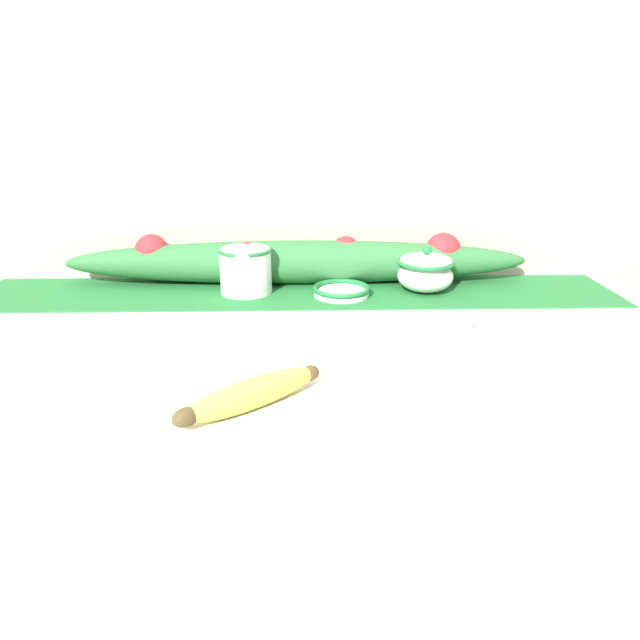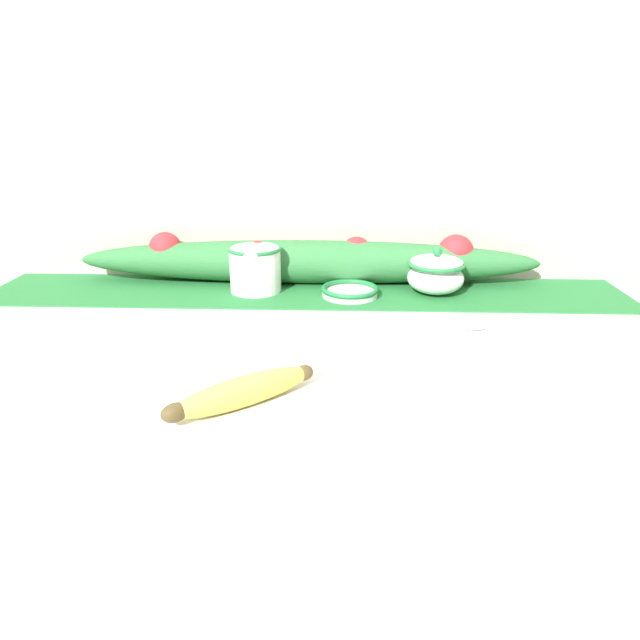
{
  "view_description": "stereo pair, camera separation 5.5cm",
  "coord_description": "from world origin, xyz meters",
  "px_view_note": "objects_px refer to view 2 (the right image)",
  "views": [
    {
      "loc": [
        0.02,
        -0.9,
        1.27
      ],
      "look_at": [
        0.04,
        -0.04,
        0.95
      ],
      "focal_mm": 32.0,
      "sensor_mm": 36.0,
      "label": 1
    },
    {
      "loc": [
        0.07,
        -0.9,
        1.27
      ],
      "look_at": [
        0.04,
        -0.04,
        0.95
      ],
      "focal_mm": 32.0,
      "sensor_mm": 36.0,
      "label": 2
    }
  ],
  "objects_px": {
    "cream_pitcher": "(255,267)",
    "spoon": "(469,327)",
    "banana": "(243,392)",
    "small_dish": "(350,291)",
    "sugar_bowl": "(436,273)"
  },
  "relations": [
    {
      "from": "cream_pitcher",
      "to": "spoon",
      "type": "height_order",
      "value": "cream_pitcher"
    },
    {
      "from": "banana",
      "to": "spoon",
      "type": "xyz_separation_m",
      "value": [
        0.36,
        0.29,
        -0.02
      ]
    },
    {
      "from": "small_dish",
      "to": "spoon",
      "type": "bearing_deg",
      "value": -39.45
    },
    {
      "from": "cream_pitcher",
      "to": "banana",
      "type": "height_order",
      "value": "cream_pitcher"
    },
    {
      "from": "spoon",
      "to": "cream_pitcher",
      "type": "bearing_deg",
      "value": 153.57
    },
    {
      "from": "sugar_bowl",
      "to": "banana",
      "type": "height_order",
      "value": "sugar_bowl"
    },
    {
      "from": "sugar_bowl",
      "to": "banana",
      "type": "xyz_separation_m",
      "value": [
        -0.32,
        -0.49,
        -0.03
      ]
    },
    {
      "from": "cream_pitcher",
      "to": "spoon",
      "type": "distance_m",
      "value": 0.46
    },
    {
      "from": "sugar_bowl",
      "to": "spoon",
      "type": "height_order",
      "value": "sugar_bowl"
    },
    {
      "from": "banana",
      "to": "spoon",
      "type": "height_order",
      "value": "banana"
    },
    {
      "from": "banana",
      "to": "cream_pitcher",
      "type": "bearing_deg",
      "value": 96.21
    },
    {
      "from": "cream_pitcher",
      "to": "small_dish",
      "type": "relative_size",
      "value": 1.1
    },
    {
      "from": "sugar_bowl",
      "to": "spoon",
      "type": "xyz_separation_m",
      "value": [
        0.03,
        -0.2,
        -0.04
      ]
    },
    {
      "from": "cream_pitcher",
      "to": "spoon",
      "type": "relative_size",
      "value": 0.86
    },
    {
      "from": "cream_pitcher",
      "to": "banana",
      "type": "relative_size",
      "value": 0.69
    }
  ]
}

